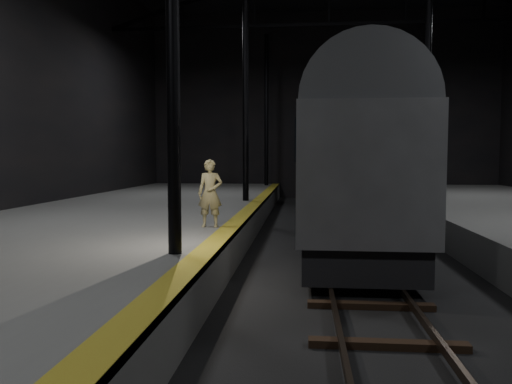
# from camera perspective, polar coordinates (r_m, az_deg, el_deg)

# --- Properties ---
(ground) EXTENTS (44.00, 44.00, 0.00)m
(ground) POSITION_cam_1_polar(r_m,az_deg,el_deg) (13.87, 10.79, -8.09)
(ground) COLOR black
(ground) RESTS_ON ground
(platform_left) EXTENTS (9.00, 43.80, 1.00)m
(platform_left) POSITION_cam_1_polar(r_m,az_deg,el_deg) (15.06, -19.06, -5.35)
(platform_left) COLOR #585855
(platform_left) RESTS_ON ground
(tactile_strip) EXTENTS (0.50, 43.80, 0.01)m
(tactile_strip) POSITION_cam_1_polar(r_m,az_deg,el_deg) (13.78, -2.77, -3.87)
(tactile_strip) COLOR olive
(tactile_strip) RESTS_ON platform_left
(track) EXTENTS (2.40, 43.00, 0.24)m
(track) POSITION_cam_1_polar(r_m,az_deg,el_deg) (13.86, 10.79, -7.82)
(track) COLOR #3F3328
(track) RESTS_ON ground
(train) EXTENTS (2.98, 19.88, 5.31)m
(train) POSITION_cam_1_polar(r_m,az_deg,el_deg) (19.82, 9.23, 4.16)
(train) COLOR #929399
(train) RESTS_ON ground
(woman) EXTENTS (0.67, 0.45, 1.84)m
(woman) POSITION_cam_1_polar(r_m,az_deg,el_deg) (13.51, -5.26, -0.14)
(woman) COLOR tan
(woman) RESTS_ON platform_left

